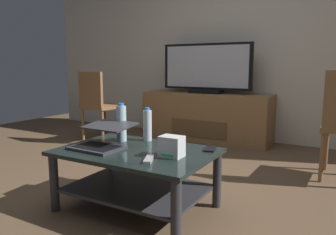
{
  "coord_description": "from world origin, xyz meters",
  "views": [
    {
      "loc": [
        1.31,
        -2.03,
        0.98
      ],
      "look_at": [
        0.02,
        0.22,
        0.57
      ],
      "focal_mm": 34.89,
      "sensor_mm": 36.0,
      "label": 1
    }
  ],
  "objects_px": {
    "coffee_table": "(137,168)",
    "laptop": "(102,138)",
    "tv_remote": "(149,159)",
    "water_bottle_near": "(148,125)",
    "television": "(206,69)",
    "router_box": "(172,147)",
    "water_bottle_far": "(121,123)",
    "media_cabinet": "(206,116)",
    "cell_phone": "(210,149)",
    "side_chair": "(98,102)"
  },
  "relations": [
    {
      "from": "water_bottle_near",
      "to": "cell_phone",
      "type": "height_order",
      "value": "water_bottle_near"
    },
    {
      "from": "laptop",
      "to": "tv_remote",
      "type": "xyz_separation_m",
      "value": [
        0.46,
        -0.12,
        -0.05
      ]
    },
    {
      "from": "water_bottle_near",
      "to": "water_bottle_far",
      "type": "distance_m",
      "value": 0.2
    },
    {
      "from": "television",
      "to": "water_bottle_far",
      "type": "relative_size",
      "value": 4.23
    },
    {
      "from": "side_chair",
      "to": "cell_phone",
      "type": "distance_m",
      "value": 2.36
    },
    {
      "from": "side_chair",
      "to": "tv_remote",
      "type": "bearing_deg",
      "value": -41.57
    },
    {
      "from": "coffee_table",
      "to": "router_box",
      "type": "bearing_deg",
      "value": -5.81
    },
    {
      "from": "media_cabinet",
      "to": "router_box",
      "type": "bearing_deg",
      "value": -72.2
    },
    {
      "from": "water_bottle_far",
      "to": "media_cabinet",
      "type": "bearing_deg",
      "value": 95.25
    },
    {
      "from": "coffee_table",
      "to": "tv_remote",
      "type": "relative_size",
      "value": 6.45
    },
    {
      "from": "water_bottle_near",
      "to": "tv_remote",
      "type": "distance_m",
      "value": 0.56
    },
    {
      "from": "coffee_table",
      "to": "media_cabinet",
      "type": "relative_size",
      "value": 0.61
    },
    {
      "from": "television",
      "to": "cell_phone",
      "type": "height_order",
      "value": "television"
    },
    {
      "from": "coffee_table",
      "to": "television",
      "type": "relative_size",
      "value": 0.85
    },
    {
      "from": "laptop",
      "to": "water_bottle_far",
      "type": "distance_m",
      "value": 0.23
    },
    {
      "from": "coffee_table",
      "to": "water_bottle_far",
      "type": "bearing_deg",
      "value": 146.63
    },
    {
      "from": "media_cabinet",
      "to": "tv_remote",
      "type": "relative_size",
      "value": 10.65
    },
    {
      "from": "coffee_table",
      "to": "tv_remote",
      "type": "distance_m",
      "value": 0.31
    },
    {
      "from": "coffee_table",
      "to": "laptop",
      "type": "height_order",
      "value": "laptop"
    },
    {
      "from": "television",
      "to": "water_bottle_near",
      "type": "relative_size",
      "value": 4.83
    },
    {
      "from": "side_chair",
      "to": "water_bottle_far",
      "type": "xyz_separation_m",
      "value": [
        1.36,
        -1.27,
        0.04
      ]
    },
    {
      "from": "side_chair",
      "to": "router_box",
      "type": "distance_m",
      "value": 2.4
    },
    {
      "from": "television",
      "to": "water_bottle_far",
      "type": "height_order",
      "value": "television"
    },
    {
      "from": "media_cabinet",
      "to": "water_bottle_far",
      "type": "relative_size",
      "value": 5.93
    },
    {
      "from": "media_cabinet",
      "to": "water_bottle_far",
      "type": "distance_m",
      "value": 2.09
    },
    {
      "from": "coffee_table",
      "to": "media_cabinet",
      "type": "bearing_deg",
      "value": 101.08
    },
    {
      "from": "side_chair",
      "to": "router_box",
      "type": "bearing_deg",
      "value": -37.75
    },
    {
      "from": "coffee_table",
      "to": "cell_phone",
      "type": "relative_size",
      "value": 7.38
    },
    {
      "from": "television",
      "to": "side_chair",
      "type": "bearing_deg",
      "value": -146.43
    },
    {
      "from": "side_chair",
      "to": "tv_remote",
      "type": "relative_size",
      "value": 5.68
    },
    {
      "from": "coffee_table",
      "to": "tv_remote",
      "type": "bearing_deg",
      "value": -39.52
    },
    {
      "from": "laptop",
      "to": "water_bottle_near",
      "type": "distance_m",
      "value": 0.38
    },
    {
      "from": "media_cabinet",
      "to": "water_bottle_far",
      "type": "height_order",
      "value": "water_bottle_far"
    },
    {
      "from": "water_bottle_far",
      "to": "tv_remote",
      "type": "xyz_separation_m",
      "value": [
        0.46,
        -0.34,
        -0.13
      ]
    },
    {
      "from": "television",
      "to": "cell_phone",
      "type": "xyz_separation_m",
      "value": [
        0.87,
        -1.96,
        -0.51
      ]
    },
    {
      "from": "television",
      "to": "media_cabinet",
      "type": "bearing_deg",
      "value": 90.0
    },
    {
      "from": "media_cabinet",
      "to": "laptop",
      "type": "height_order",
      "value": "media_cabinet"
    },
    {
      "from": "coffee_table",
      "to": "router_box",
      "type": "relative_size",
      "value": 7.19
    },
    {
      "from": "media_cabinet",
      "to": "cell_phone",
      "type": "distance_m",
      "value": 2.17
    },
    {
      "from": "media_cabinet",
      "to": "water_bottle_near",
      "type": "xyz_separation_m",
      "value": [
        0.35,
        -1.95,
        0.23
      ]
    },
    {
      "from": "laptop",
      "to": "water_bottle_near",
      "type": "bearing_deg",
      "value": 64.9
    },
    {
      "from": "cell_phone",
      "to": "side_chair",
      "type": "bearing_deg",
      "value": 135.8
    },
    {
      "from": "laptop",
      "to": "water_bottle_far",
      "type": "bearing_deg",
      "value": 89.96
    },
    {
      "from": "coffee_table",
      "to": "side_chair",
      "type": "distance_m",
      "value": 2.17
    },
    {
      "from": "coffee_table",
      "to": "cell_phone",
      "type": "bearing_deg",
      "value": 30.23
    },
    {
      "from": "laptop",
      "to": "cell_phone",
      "type": "relative_size",
      "value": 2.84
    },
    {
      "from": "television",
      "to": "router_box",
      "type": "distance_m",
      "value": 2.4
    },
    {
      "from": "water_bottle_near",
      "to": "cell_phone",
      "type": "relative_size",
      "value": 1.8
    },
    {
      "from": "router_box",
      "to": "water_bottle_far",
      "type": "height_order",
      "value": "water_bottle_far"
    },
    {
      "from": "router_box",
      "to": "coffee_table",
      "type": "bearing_deg",
      "value": 174.19
    }
  ]
}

